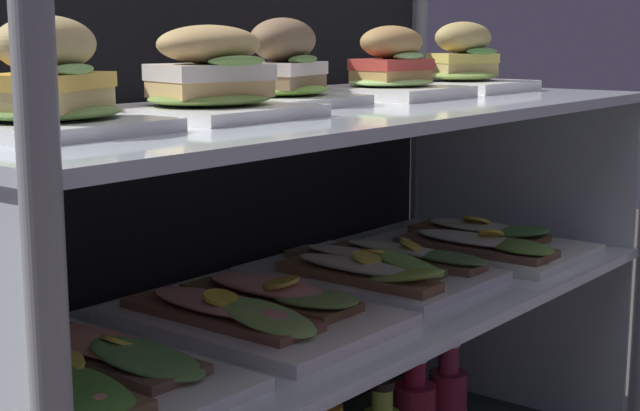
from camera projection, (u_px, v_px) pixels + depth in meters
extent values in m
cylinder|color=gray|center=(417.00, 179.00, 1.96)|extent=(0.03, 0.03, 0.90)
cube|color=black|center=(194.00, 214.00, 1.49)|extent=(1.21, 0.01, 0.87)
cube|color=silver|center=(514.00, 322.00, 1.85)|extent=(0.01, 0.44, 0.32)
cube|color=silver|center=(320.00, 306.00, 1.35)|extent=(1.22, 0.46, 0.02)
cube|color=silver|center=(520.00, 165.00, 1.79)|extent=(0.01, 0.44, 0.26)
cube|color=silver|center=(320.00, 113.00, 1.31)|extent=(1.22, 0.46, 0.02)
cube|color=white|center=(50.00, 126.00, 0.96)|extent=(0.19, 0.19, 0.01)
ellipsoid|color=#628C40|center=(49.00, 112.00, 0.96)|extent=(0.15, 0.13, 0.01)
cube|color=#DABA74|center=(49.00, 100.00, 0.95)|extent=(0.15, 0.13, 0.02)
cube|color=#F2BD47|center=(48.00, 81.00, 0.95)|extent=(0.15, 0.13, 0.02)
ellipsoid|color=#84B55C|center=(71.00, 70.00, 0.93)|extent=(0.08, 0.06, 0.01)
ellipsoid|color=tan|center=(46.00, 44.00, 0.94)|extent=(0.15, 0.13, 0.06)
cube|color=white|center=(213.00, 111.00, 1.14)|extent=(0.20, 0.20, 0.01)
ellipsoid|color=olive|center=(213.00, 99.00, 1.14)|extent=(0.16, 0.13, 0.02)
cube|color=#DDB26E|center=(213.00, 89.00, 1.13)|extent=(0.14, 0.11, 0.02)
cube|color=beige|center=(213.00, 72.00, 1.13)|extent=(0.15, 0.12, 0.02)
ellipsoid|color=#71A14B|center=(237.00, 61.00, 1.10)|extent=(0.08, 0.05, 0.02)
ellipsoid|color=tan|center=(212.00, 44.00, 1.12)|extent=(0.15, 0.12, 0.05)
cube|color=white|center=(283.00, 100.00, 1.33)|extent=(0.18, 0.18, 0.01)
ellipsoid|color=#86C548|center=(283.00, 90.00, 1.33)|extent=(0.14, 0.12, 0.02)
cube|color=#937450|center=(283.00, 82.00, 1.33)|extent=(0.13, 0.10, 0.02)
cube|color=silver|center=(283.00, 68.00, 1.33)|extent=(0.14, 0.11, 0.02)
ellipsoid|color=#5F8341|center=(303.00, 59.00, 1.30)|extent=(0.08, 0.04, 0.02)
ellipsoid|color=brown|center=(283.00, 40.00, 1.32)|extent=(0.14, 0.11, 0.06)
cube|color=white|center=(391.00, 92.00, 1.49)|extent=(0.20, 0.20, 0.02)
ellipsoid|color=#99CB6D|center=(391.00, 82.00, 1.49)|extent=(0.15, 0.12, 0.01)
cube|color=tan|center=(391.00, 76.00, 1.48)|extent=(0.12, 0.09, 0.02)
cube|color=#C23D34|center=(391.00, 64.00, 1.48)|extent=(0.12, 0.09, 0.02)
ellipsoid|color=#8CBA69|center=(411.00, 56.00, 1.46)|extent=(0.07, 0.04, 0.02)
ellipsoid|color=#A67D48|center=(392.00, 42.00, 1.48)|extent=(0.12, 0.09, 0.05)
cube|color=white|center=(462.00, 86.00, 1.67)|extent=(0.20, 0.20, 0.02)
ellipsoid|color=#7C9B48|center=(462.00, 75.00, 1.66)|extent=(0.14, 0.12, 0.02)
cube|color=tan|center=(462.00, 69.00, 1.66)|extent=(0.12, 0.11, 0.02)
cube|color=#DECA58|center=(463.00, 58.00, 1.66)|extent=(0.13, 0.11, 0.02)
ellipsoid|color=#569045|center=(479.00, 51.00, 1.64)|extent=(0.07, 0.05, 0.01)
ellipsoid|color=tan|center=(463.00, 38.00, 1.65)|extent=(0.13, 0.11, 0.05)
cube|color=white|center=(70.00, 379.00, 1.02)|extent=(0.25, 0.35, 0.01)
cube|color=brown|center=(39.00, 390.00, 0.96)|extent=(0.09, 0.25, 0.01)
ellipsoid|color=#519334|center=(87.00, 395.00, 0.91)|extent=(0.08, 0.13, 0.04)
ellipsoid|color=#F0947B|center=(39.00, 376.00, 0.96)|extent=(0.07, 0.20, 0.01)
cylinder|color=#F8D949|center=(61.00, 367.00, 0.95)|extent=(0.05, 0.06, 0.02)
cube|color=brown|center=(98.00, 353.00, 1.07)|extent=(0.09, 0.28, 0.01)
ellipsoid|color=#649B4A|center=(147.00, 358.00, 1.02)|extent=(0.11, 0.15, 0.04)
ellipsoid|color=#F3947A|center=(97.00, 342.00, 1.07)|extent=(0.07, 0.22, 0.01)
cylinder|color=yellow|center=(119.00, 342.00, 1.04)|extent=(0.04, 0.04, 0.02)
cube|color=white|center=(253.00, 317.00, 1.25)|extent=(0.25, 0.35, 0.02)
cube|color=brown|center=(219.00, 314.00, 1.21)|extent=(0.09, 0.28, 0.01)
ellipsoid|color=#8FBF5A|center=(269.00, 317.00, 1.16)|extent=(0.08, 0.14, 0.04)
ellipsoid|color=#E79284|center=(219.00, 303.00, 1.21)|extent=(0.07, 0.22, 0.02)
cylinder|color=yellow|center=(222.00, 298.00, 1.19)|extent=(0.05, 0.05, 0.01)
cube|color=brown|center=(269.00, 297.00, 1.29)|extent=(0.09, 0.25, 0.01)
ellipsoid|color=#769E48|center=(314.00, 298.00, 1.24)|extent=(0.09, 0.13, 0.02)
ellipsoid|color=#E89489|center=(269.00, 286.00, 1.28)|extent=(0.07, 0.20, 0.02)
cylinder|color=yellow|center=(281.00, 282.00, 1.26)|extent=(0.07, 0.07, 0.02)
cube|color=white|center=(371.00, 273.00, 1.48)|extent=(0.25, 0.35, 0.01)
cube|color=brown|center=(356.00, 277.00, 1.40)|extent=(0.06, 0.26, 0.01)
ellipsoid|color=#94BF48|center=(402.00, 276.00, 1.35)|extent=(0.07, 0.14, 0.05)
ellipsoid|color=beige|center=(356.00, 266.00, 1.40)|extent=(0.05, 0.21, 0.02)
cylinder|color=#F6E249|center=(367.00, 258.00, 1.39)|extent=(0.05, 0.05, 0.01)
cube|color=brown|center=(363.00, 263.00, 1.49)|extent=(0.06, 0.27, 0.01)
ellipsoid|color=#91D15A|center=(407.00, 263.00, 1.43)|extent=(0.06, 0.14, 0.03)
ellipsoid|color=silver|center=(363.00, 255.00, 1.48)|extent=(0.05, 0.22, 0.01)
cylinder|color=yellow|center=(373.00, 252.00, 1.46)|extent=(0.05, 0.05, 0.02)
cube|color=brown|center=(403.00, 258.00, 1.53)|extent=(0.06, 0.27, 0.01)
ellipsoid|color=#588245|center=(448.00, 258.00, 1.47)|extent=(0.06, 0.14, 0.02)
ellipsoid|color=#DDEBC0|center=(404.00, 250.00, 1.52)|extent=(0.05, 0.22, 0.01)
cylinder|color=yellow|center=(412.00, 245.00, 1.51)|extent=(0.06, 0.06, 0.02)
cube|color=white|center=(478.00, 247.00, 1.66)|extent=(0.25, 0.35, 0.01)
cube|color=brown|center=(474.00, 247.00, 1.60)|extent=(0.09, 0.27, 0.01)
ellipsoid|color=#64943B|center=(519.00, 246.00, 1.54)|extent=(0.11, 0.15, 0.02)
ellipsoid|color=silver|center=(475.00, 239.00, 1.59)|extent=(0.07, 0.21, 0.01)
cylinder|color=yellow|center=(491.00, 234.00, 1.58)|extent=(0.05, 0.05, 0.02)
cube|color=brown|center=(478.00, 233.00, 1.71)|extent=(0.09, 0.24, 0.01)
ellipsoid|color=#5D9C49|center=(515.00, 232.00, 1.66)|extent=(0.11, 0.14, 0.03)
ellipsoid|color=silver|center=(478.00, 226.00, 1.70)|extent=(0.07, 0.19, 0.01)
cylinder|color=yellow|center=(477.00, 221.00, 1.70)|extent=(0.05, 0.05, 0.02)
cylinder|color=gold|center=(275.00, 402.00, 1.26)|extent=(0.04, 0.04, 0.01)
cylinder|color=gold|center=(322.00, 395.00, 1.35)|extent=(0.03, 0.03, 0.03)
cylinder|color=gold|center=(322.00, 380.00, 1.35)|extent=(0.04, 0.04, 0.01)
cylinder|color=#AED551|center=(382.00, 401.00, 1.44)|extent=(0.03, 0.03, 0.04)
cylinder|color=black|center=(382.00, 385.00, 1.43)|extent=(0.04, 0.04, 0.01)
cylinder|color=maroon|center=(414.00, 373.00, 1.55)|extent=(0.04, 0.04, 0.04)
cylinder|color=silver|center=(415.00, 357.00, 1.55)|extent=(0.04, 0.04, 0.01)
cylinder|color=#9D2D4A|center=(449.00, 359.00, 1.63)|extent=(0.04, 0.04, 0.05)
cylinder|color=white|center=(449.00, 341.00, 1.62)|extent=(0.04, 0.04, 0.01)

